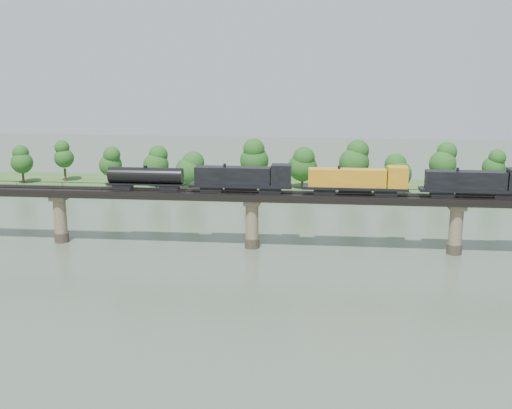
# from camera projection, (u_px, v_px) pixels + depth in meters

# --- Properties ---
(ground) EXTENTS (400.00, 400.00, 0.00)m
(ground) POSITION_uv_depth(u_px,v_px,m) (232.00, 304.00, 101.06)
(ground) COLOR #3D4C3C
(ground) RESTS_ON ground
(far_bank) EXTENTS (300.00, 24.00, 1.60)m
(far_bank) POSITION_uv_depth(u_px,v_px,m) (273.00, 187.00, 183.08)
(far_bank) COLOR #2E5321
(far_bank) RESTS_ON ground
(bridge) EXTENTS (236.00, 30.00, 11.50)m
(bridge) POSITION_uv_depth(u_px,v_px,m) (252.00, 222.00, 128.80)
(bridge) COLOR #473A2D
(bridge) RESTS_ON ground
(bridge_superstructure) EXTENTS (220.00, 4.90, 0.75)m
(bridge_superstructure) POSITION_uv_depth(u_px,v_px,m) (252.00, 191.00, 127.31)
(bridge_superstructure) COLOR black
(bridge_superstructure) RESTS_ON bridge
(far_treeline) EXTENTS (289.06, 17.54, 13.60)m
(far_treeline) POSITION_uv_depth(u_px,v_px,m) (242.00, 162.00, 177.68)
(far_treeline) COLOR #382619
(far_treeline) RESTS_ON far_bank
(freight_train) EXTENTS (82.43, 3.21, 5.67)m
(freight_train) POSITION_uv_depth(u_px,v_px,m) (318.00, 180.00, 125.47)
(freight_train) COLOR black
(freight_train) RESTS_ON bridge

